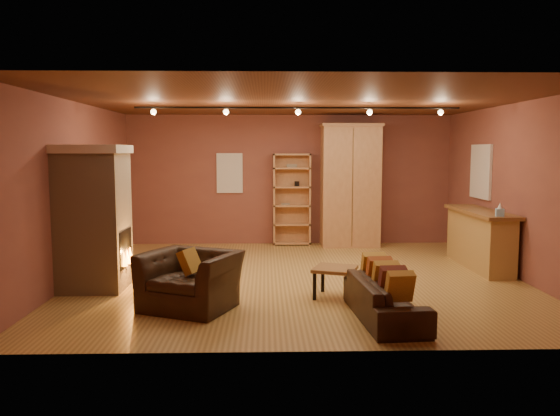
{
  "coord_description": "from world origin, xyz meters",
  "views": [
    {
      "loc": [
        -0.53,
        -8.61,
        2.04
      ],
      "look_at": [
        -0.29,
        0.2,
        1.11
      ],
      "focal_mm": 35.0,
      "sensor_mm": 36.0,
      "label": 1
    }
  ],
  "objects_px": {
    "armoire": "(350,185)",
    "loveseat": "(385,291)",
    "fireplace": "(94,218)",
    "armchair": "(190,271)",
    "bar_counter": "(479,238)",
    "bookcase": "(292,198)",
    "coffee_table": "(335,272)"
  },
  "relations": [
    {
      "from": "armoire",
      "to": "loveseat",
      "type": "xyz_separation_m",
      "value": [
        -0.36,
        -5.11,
        -0.95
      ]
    },
    {
      "from": "fireplace",
      "to": "armchair",
      "type": "height_order",
      "value": "fireplace"
    },
    {
      "from": "armchair",
      "to": "coffee_table",
      "type": "relative_size",
      "value": 1.86
    },
    {
      "from": "fireplace",
      "to": "bar_counter",
      "type": "distance_m",
      "value": 6.39
    },
    {
      "from": "fireplace",
      "to": "armoire",
      "type": "height_order",
      "value": "armoire"
    },
    {
      "from": "fireplace",
      "to": "loveseat",
      "type": "xyz_separation_m",
      "value": [
        3.96,
        -1.59,
        -0.71
      ]
    },
    {
      "from": "fireplace",
      "to": "armchair",
      "type": "xyz_separation_m",
      "value": [
        1.54,
        -1.07,
        -0.56
      ]
    },
    {
      "from": "bookcase",
      "to": "fireplace",
      "type": "bearing_deg",
      "value": -129.48
    },
    {
      "from": "armoire",
      "to": "armchair",
      "type": "relative_size",
      "value": 1.95
    },
    {
      "from": "fireplace",
      "to": "loveseat",
      "type": "distance_m",
      "value": 4.33
    },
    {
      "from": "loveseat",
      "to": "coffee_table",
      "type": "xyz_separation_m",
      "value": [
        -0.48,
        1.01,
        0.01
      ]
    },
    {
      "from": "bookcase",
      "to": "armoire",
      "type": "relative_size",
      "value": 0.76
    },
    {
      "from": "armoire",
      "to": "coffee_table",
      "type": "relative_size",
      "value": 3.63
    },
    {
      "from": "armchair",
      "to": "loveseat",
      "type": "bearing_deg",
      "value": 11.21
    },
    {
      "from": "armoire",
      "to": "loveseat",
      "type": "distance_m",
      "value": 5.21
    },
    {
      "from": "bar_counter",
      "to": "bookcase",
      "type": "bearing_deg",
      "value": 141.89
    },
    {
      "from": "loveseat",
      "to": "coffee_table",
      "type": "relative_size",
      "value": 2.4
    },
    {
      "from": "armoire",
      "to": "bar_counter",
      "type": "distance_m",
      "value": 3.06
    },
    {
      "from": "bookcase",
      "to": "loveseat",
      "type": "height_order",
      "value": "bookcase"
    },
    {
      "from": "armoire",
      "to": "fireplace",
      "type": "bearing_deg",
      "value": -140.82
    },
    {
      "from": "bar_counter",
      "to": "coffee_table",
      "type": "xyz_separation_m",
      "value": [
        -2.76,
        -1.85,
        -0.15
      ]
    },
    {
      "from": "loveseat",
      "to": "armchair",
      "type": "relative_size",
      "value": 1.29
    },
    {
      "from": "fireplace",
      "to": "loveseat",
      "type": "relative_size",
      "value": 1.24
    },
    {
      "from": "fireplace",
      "to": "bar_counter",
      "type": "xyz_separation_m",
      "value": [
        6.24,
        1.27,
        -0.55
      ]
    },
    {
      "from": "fireplace",
      "to": "armoire",
      "type": "bearing_deg",
      "value": 39.18
    },
    {
      "from": "fireplace",
      "to": "armchair",
      "type": "relative_size",
      "value": 1.59
    },
    {
      "from": "fireplace",
      "to": "coffee_table",
      "type": "bearing_deg",
      "value": -9.53
    },
    {
      "from": "armoire",
      "to": "loveseat",
      "type": "bearing_deg",
      "value": -94.01
    },
    {
      "from": "fireplace",
      "to": "coffee_table",
      "type": "distance_m",
      "value": 3.6
    },
    {
      "from": "loveseat",
      "to": "armchair",
      "type": "xyz_separation_m",
      "value": [
        -2.42,
        0.52,
        0.14
      ]
    },
    {
      "from": "fireplace",
      "to": "armchair",
      "type": "bearing_deg",
      "value": -34.82
    },
    {
      "from": "bookcase",
      "to": "bar_counter",
      "type": "distance_m",
      "value": 4.04
    }
  ]
}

